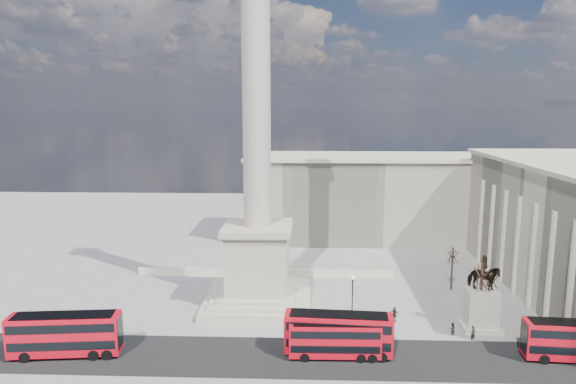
# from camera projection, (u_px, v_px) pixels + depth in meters

# --- Properties ---
(ground) EXTENTS (180.00, 180.00, 0.00)m
(ground) POSITION_uv_depth(u_px,v_px,m) (255.00, 318.00, 64.51)
(ground) COLOR #97968F
(ground) RESTS_ON ground
(asphalt_road) EXTENTS (120.00, 9.00, 0.01)m
(asphalt_road) POSITION_uv_depth(u_px,v_px,m) (292.00, 357.00, 54.48)
(asphalt_road) COLOR black
(asphalt_road) RESTS_ON ground
(nelsons_column) EXTENTS (14.00, 14.00, 49.85)m
(nelsons_column) POSITION_uv_depth(u_px,v_px,m) (257.00, 209.00, 67.24)
(nelsons_column) COLOR #C0B5A0
(nelsons_column) RESTS_ON ground
(balustrade_wall) EXTENTS (40.00, 0.60, 1.10)m
(balustrade_wall) POSITION_uv_depth(u_px,v_px,m) (265.00, 272.00, 80.17)
(balustrade_wall) COLOR beige
(balustrade_wall) RESTS_ON ground
(building_northeast) EXTENTS (51.00, 17.00, 16.60)m
(building_northeast) POSITION_uv_depth(u_px,v_px,m) (375.00, 197.00, 101.75)
(building_northeast) COLOR beige
(building_northeast) RESTS_ON ground
(red_bus_a) EXTENTS (11.69, 3.81, 4.65)m
(red_bus_a) POSITION_uv_depth(u_px,v_px,m) (66.00, 334.00, 54.38)
(red_bus_a) COLOR red
(red_bus_a) RESTS_ON ground
(red_bus_b) EXTENTS (11.54, 3.38, 4.62)m
(red_bus_b) POSITION_uv_depth(u_px,v_px,m) (339.00, 333.00, 54.61)
(red_bus_b) COLOR red
(red_bus_b) RESTS_ON ground
(red_bus_c) EXTENTS (9.66, 2.40, 3.91)m
(red_bus_c) POSITION_uv_depth(u_px,v_px,m) (335.00, 339.00, 54.05)
(red_bus_c) COLOR red
(red_bus_c) RESTS_ON ground
(victorian_lamp) EXTENTS (0.49, 0.49, 5.70)m
(victorian_lamp) POSITION_uv_depth(u_px,v_px,m) (352.00, 294.00, 63.41)
(victorian_lamp) COLOR black
(victorian_lamp) RESTS_ON ground
(equestrian_statue) EXTENTS (4.48, 3.36, 9.21)m
(equestrian_statue) POSITION_uv_depth(u_px,v_px,m) (482.00, 304.00, 60.61)
(equestrian_statue) COLOR beige
(equestrian_statue) RESTS_ON ground
(bare_tree_near) EXTENTS (2.01, 2.01, 8.81)m
(bare_tree_near) POSITION_uv_depth(u_px,v_px,m) (482.00, 274.00, 59.95)
(bare_tree_near) COLOR #332319
(bare_tree_near) RESTS_ON ground
(bare_tree_mid) EXTENTS (1.71, 1.71, 6.48)m
(bare_tree_mid) POSITION_uv_depth(u_px,v_px,m) (492.00, 280.00, 63.43)
(bare_tree_mid) COLOR #332319
(bare_tree_mid) RESTS_ON ground
(bare_tree_far) EXTENTS (1.63, 1.63, 6.67)m
(bare_tree_far) POSITION_uv_depth(u_px,v_px,m) (453.00, 255.00, 73.28)
(bare_tree_far) COLOR #332319
(bare_tree_far) RESTS_ON ground
(pedestrian_walking) EXTENTS (0.75, 0.68, 1.72)m
(pedestrian_walking) POSITION_uv_depth(u_px,v_px,m) (473.00, 333.00, 58.28)
(pedestrian_walking) COLOR black
(pedestrian_walking) RESTS_ON ground
(pedestrian_standing) EXTENTS (0.91, 0.82, 1.53)m
(pedestrian_standing) POSITION_uv_depth(u_px,v_px,m) (452.00, 329.00, 59.54)
(pedestrian_standing) COLOR black
(pedestrian_standing) RESTS_ON ground
(pedestrian_crossing) EXTENTS (1.15, 1.09, 1.91)m
(pedestrian_crossing) POSITION_uv_depth(u_px,v_px,m) (394.00, 314.00, 63.18)
(pedestrian_crossing) COLOR black
(pedestrian_crossing) RESTS_ON ground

